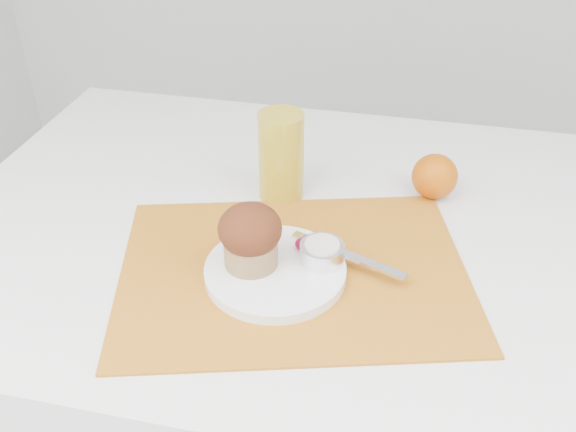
% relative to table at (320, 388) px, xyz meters
% --- Properties ---
extents(table, '(1.20, 0.80, 0.75)m').
position_rel_table_xyz_m(table, '(0.00, 0.00, 0.00)').
color(table, white).
rests_on(table, ground).
extents(placemat, '(0.56, 0.47, 0.00)m').
position_rel_table_xyz_m(placemat, '(-0.03, -0.12, 0.38)').
color(placemat, '#BD6F1A').
rests_on(placemat, table).
extents(plate, '(0.22, 0.22, 0.02)m').
position_rel_table_xyz_m(plate, '(-0.05, -0.14, 0.39)').
color(plate, white).
rests_on(plate, placemat).
extents(ramekin, '(0.07, 0.07, 0.03)m').
position_rel_table_xyz_m(ramekin, '(0.01, -0.11, 0.41)').
color(ramekin, silver).
rests_on(ramekin, plate).
extents(cream, '(0.05, 0.05, 0.01)m').
position_rel_table_xyz_m(cream, '(0.01, -0.11, 0.42)').
color(cream, silver).
rests_on(cream, ramekin).
extents(raspberry_near, '(0.02, 0.02, 0.02)m').
position_rel_table_xyz_m(raspberry_near, '(-0.01, -0.09, 0.40)').
color(raspberry_near, '#530217').
rests_on(raspberry_near, plate).
extents(raspberry_far, '(0.02, 0.02, 0.02)m').
position_rel_table_xyz_m(raspberry_far, '(-0.02, -0.09, 0.40)').
color(raspberry_far, '#5A0219').
rests_on(raspberry_far, plate).
extents(butter_knife, '(0.17, 0.08, 0.00)m').
position_rel_table_xyz_m(butter_knife, '(0.04, -0.09, 0.40)').
color(butter_knife, silver).
rests_on(butter_knife, plate).
extents(orange, '(0.07, 0.07, 0.07)m').
position_rel_table_xyz_m(orange, '(0.15, 0.12, 0.41)').
color(orange, '#C35706').
rests_on(orange, table).
extents(juice_glass, '(0.08, 0.08, 0.15)m').
position_rel_table_xyz_m(juice_glass, '(-0.09, 0.07, 0.45)').
color(juice_glass, gold).
rests_on(juice_glass, table).
extents(muffin, '(0.10, 0.10, 0.09)m').
position_rel_table_xyz_m(muffin, '(-0.08, -0.14, 0.44)').
color(muffin, '#A07B4D').
rests_on(muffin, plate).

